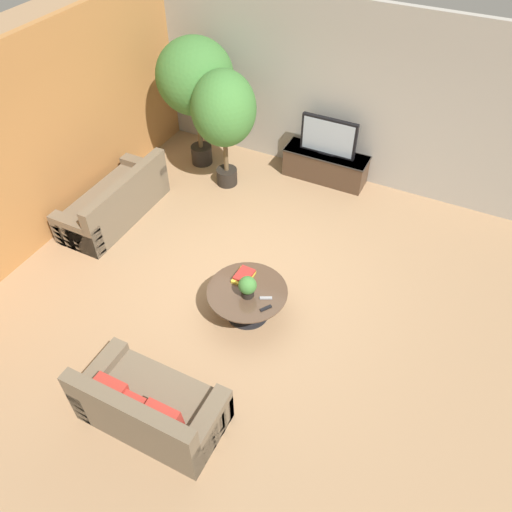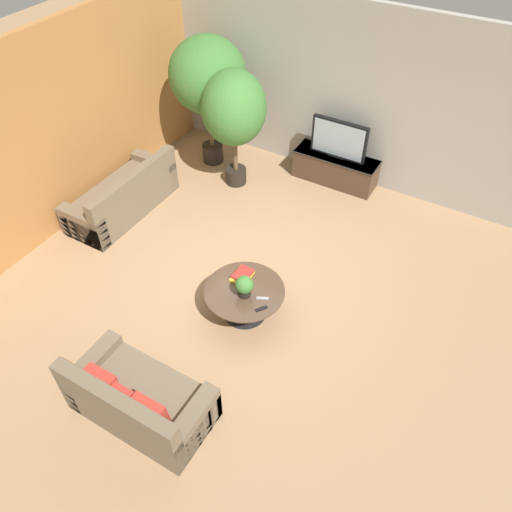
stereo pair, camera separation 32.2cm
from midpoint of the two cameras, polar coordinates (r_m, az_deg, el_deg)
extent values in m
plane|color=#9E7A56|center=(7.27, 0.08, -2.96)|extent=(24.00, 24.00, 0.00)
cube|color=#A39E93|center=(8.81, 11.34, 17.59)|extent=(7.40, 0.12, 3.00)
cube|color=#B2753D|center=(8.23, -19.80, 13.82)|extent=(0.12, 7.40, 3.00)
cube|color=#473323|center=(9.13, 10.05, 9.78)|extent=(1.47, 0.48, 0.53)
cube|color=#2D2823|center=(9.00, 10.25, 11.12)|extent=(1.50, 0.50, 0.02)
cube|color=black|center=(8.82, 10.54, 12.99)|extent=(0.99, 0.08, 0.67)
cube|color=#99A8B7|center=(8.78, 10.43, 12.87)|extent=(0.91, 0.00, 0.60)
cube|color=black|center=(8.98, 10.27, 11.24)|extent=(0.30, 0.13, 0.02)
cylinder|color=black|center=(6.88, 0.08, -6.46)|extent=(0.59, 0.59, 0.02)
cylinder|color=black|center=(6.72, 0.08, -5.33)|extent=(0.10, 0.10, 0.44)
cylinder|color=#4C3828|center=(6.55, 0.08, -4.03)|extent=(1.07, 1.07, 0.02)
cube|color=brown|center=(8.62, -14.00, 6.24)|extent=(0.84, 1.96, 0.42)
cube|color=brown|center=(8.17, -12.70, 7.87)|extent=(0.16, 1.96, 0.42)
cube|color=brown|center=(9.09, -10.47, 9.57)|extent=(0.84, 0.20, 0.54)
cube|color=brown|center=(8.13, -18.05, 3.16)|extent=(0.84, 0.20, 0.54)
cube|color=orange|center=(8.57, -11.51, 9.32)|extent=(0.16, 0.28, 0.27)
cube|color=#B23328|center=(8.30, -13.48, 7.80)|extent=(0.16, 0.32, 0.30)
cube|color=#B23328|center=(8.06, -15.52, 6.00)|extent=(0.13, 0.29, 0.26)
cube|color=brown|center=(5.99, -11.29, -15.98)|extent=(1.60, 0.84, 0.42)
cube|color=brown|center=(5.53, -14.16, -16.31)|extent=(1.60, 0.16, 0.42)
cube|color=brown|center=(5.69, -5.59, -18.99)|extent=(0.20, 0.84, 0.54)
cube|color=brown|center=(6.26, -16.46, -12.56)|extent=(0.20, 0.84, 0.54)
cube|color=#B23328|center=(5.48, -10.24, -17.01)|extent=(0.38, 0.16, 0.35)
cube|color=#B23328|center=(5.64, -12.96, -15.49)|extent=(0.32, 0.17, 0.30)
cube|color=#B23328|center=(5.77, -15.59, -13.75)|extent=(0.37, 0.14, 0.34)
cylinder|color=black|center=(9.63, -3.97, 11.69)|extent=(0.39, 0.39, 0.34)
cylinder|color=brown|center=(9.36, -4.13, 14.39)|extent=(0.08, 0.08, 0.70)
ellipsoid|color=#3D7533|center=(8.91, -4.48, 19.94)|extent=(1.31, 1.31, 1.28)
cylinder|color=black|center=(9.04, -1.27, 9.18)|extent=(0.37, 0.37, 0.29)
cylinder|color=brown|center=(8.81, -1.31, 11.37)|extent=(0.08, 0.08, 0.54)
ellipsoid|color=#3D7533|center=(8.36, -1.42, 16.56)|extent=(1.06, 1.06, 1.26)
cylinder|color=black|center=(6.46, 0.09, -4.21)|extent=(0.17, 0.17, 0.09)
sphere|color=#3D7533|center=(6.35, 0.09, -3.34)|extent=(0.24, 0.24, 0.24)
cube|color=gold|center=(6.69, -0.23, -2.35)|extent=(0.24, 0.32, 0.04)
cube|color=#A32823|center=(6.67, -0.14, -2.07)|extent=(0.21, 0.28, 0.03)
cube|color=black|center=(6.33, 2.07, -6.06)|extent=(0.12, 0.16, 0.02)
cube|color=gray|center=(6.44, 2.17, -4.90)|extent=(0.16, 0.11, 0.02)
camera|label=1|loc=(0.16, -88.66, 1.31)|focal=35.00mm
camera|label=2|loc=(0.16, 91.34, -1.31)|focal=35.00mm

